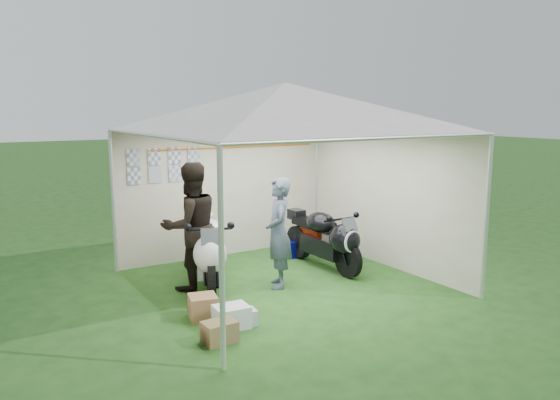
{
  "coord_description": "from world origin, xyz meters",
  "views": [
    {
      "loc": [
        -4.24,
        -6.73,
        2.65
      ],
      "look_at": [
        0.13,
        0.35,
        1.23
      ],
      "focal_mm": 35.0,
      "sensor_mm": 36.0,
      "label": 1
    }
  ],
  "objects_px": {
    "motorcycle_black": "(326,237)",
    "person_dark_jacket": "(191,226)",
    "paddock_stand": "(296,248)",
    "crate_3": "(220,332)",
    "equipment_box": "(330,240)",
    "person_blue_jacket": "(279,233)",
    "crate_1": "(203,307)",
    "crate_0": "(231,317)",
    "canopy_tent": "(284,113)",
    "motorcycle_white": "(209,250)",
    "crate_2": "(245,317)"
  },
  "relations": [
    {
      "from": "crate_3",
      "to": "canopy_tent",
      "type": "bearing_deg",
      "value": 38.94
    },
    {
      "from": "canopy_tent",
      "to": "person_dark_jacket",
      "type": "relative_size",
      "value": 3.01
    },
    {
      "from": "person_blue_jacket",
      "to": "crate_0",
      "type": "xyz_separation_m",
      "value": [
        -1.3,
        -1.02,
        -0.68
      ]
    },
    {
      "from": "person_blue_jacket",
      "to": "crate_0",
      "type": "relative_size",
      "value": 4.0
    },
    {
      "from": "person_dark_jacket",
      "to": "crate_1",
      "type": "xyz_separation_m",
      "value": [
        -0.34,
        -1.17,
        -0.79
      ]
    },
    {
      "from": "person_blue_jacket",
      "to": "motorcycle_white",
      "type": "bearing_deg",
      "value": -93.2
    },
    {
      "from": "motorcycle_white",
      "to": "person_dark_jacket",
      "type": "relative_size",
      "value": 1.07
    },
    {
      "from": "paddock_stand",
      "to": "equipment_box",
      "type": "height_order",
      "value": "equipment_box"
    },
    {
      "from": "motorcycle_white",
      "to": "motorcycle_black",
      "type": "bearing_deg",
      "value": 17.74
    },
    {
      "from": "crate_1",
      "to": "paddock_stand",
      "type": "bearing_deg",
      "value": 35.05
    },
    {
      "from": "person_dark_jacket",
      "to": "crate_0",
      "type": "distance_m",
      "value": 1.81
    },
    {
      "from": "person_blue_jacket",
      "to": "crate_2",
      "type": "xyz_separation_m",
      "value": [
        -1.12,
        -1.04,
        -0.72
      ]
    },
    {
      "from": "person_blue_jacket",
      "to": "crate_3",
      "type": "relative_size",
      "value": 4.4
    },
    {
      "from": "motorcycle_black",
      "to": "person_blue_jacket",
      "type": "height_order",
      "value": "person_blue_jacket"
    },
    {
      "from": "person_dark_jacket",
      "to": "person_blue_jacket",
      "type": "xyz_separation_m",
      "value": [
        1.14,
        -0.59,
        -0.12
      ]
    },
    {
      "from": "motorcycle_black",
      "to": "equipment_box",
      "type": "height_order",
      "value": "motorcycle_black"
    },
    {
      "from": "crate_2",
      "to": "motorcycle_white",
      "type": "bearing_deg",
      "value": 81.86
    },
    {
      "from": "crate_0",
      "to": "motorcycle_black",
      "type": "bearing_deg",
      "value": 29.57
    },
    {
      "from": "person_blue_jacket",
      "to": "crate_1",
      "type": "distance_m",
      "value": 1.73
    },
    {
      "from": "motorcycle_black",
      "to": "crate_2",
      "type": "xyz_separation_m",
      "value": [
        -2.26,
        -1.4,
        -0.44
      ]
    },
    {
      "from": "canopy_tent",
      "to": "motorcycle_black",
      "type": "bearing_deg",
      "value": 15.98
    },
    {
      "from": "canopy_tent",
      "to": "person_dark_jacket",
      "type": "height_order",
      "value": "canopy_tent"
    },
    {
      "from": "paddock_stand",
      "to": "crate_3",
      "type": "distance_m",
      "value": 3.76
    },
    {
      "from": "crate_1",
      "to": "crate_3",
      "type": "height_order",
      "value": "crate_1"
    },
    {
      "from": "paddock_stand",
      "to": "crate_2",
      "type": "bearing_deg",
      "value": -134.49
    },
    {
      "from": "canopy_tent",
      "to": "paddock_stand",
      "type": "distance_m",
      "value": 2.87
    },
    {
      "from": "canopy_tent",
      "to": "person_blue_jacket",
      "type": "xyz_separation_m",
      "value": [
        -0.14,
        -0.07,
        -1.75
      ]
    },
    {
      "from": "crate_2",
      "to": "crate_1",
      "type": "bearing_deg",
      "value": 127.94
    },
    {
      "from": "equipment_box",
      "to": "crate_3",
      "type": "height_order",
      "value": "equipment_box"
    },
    {
      "from": "canopy_tent",
      "to": "person_blue_jacket",
      "type": "distance_m",
      "value": 1.76
    },
    {
      "from": "canopy_tent",
      "to": "crate_1",
      "type": "bearing_deg",
      "value": -157.93
    },
    {
      "from": "person_blue_jacket",
      "to": "crate_0",
      "type": "height_order",
      "value": "person_blue_jacket"
    },
    {
      "from": "person_blue_jacket",
      "to": "crate_1",
      "type": "bearing_deg",
      "value": -42.58
    },
    {
      "from": "motorcycle_black",
      "to": "person_dark_jacket",
      "type": "xyz_separation_m",
      "value": [
        -2.28,
        0.23,
        0.4
      ]
    },
    {
      "from": "person_dark_jacket",
      "to": "motorcycle_white",
      "type": "bearing_deg",
      "value": 156.57
    },
    {
      "from": "motorcycle_black",
      "to": "crate_2",
      "type": "relative_size",
      "value": 7.29
    },
    {
      "from": "person_dark_jacket",
      "to": "crate_1",
      "type": "bearing_deg",
      "value": 69.82
    },
    {
      "from": "crate_0",
      "to": "person_blue_jacket",
      "type": "bearing_deg",
      "value": 38.21
    },
    {
      "from": "canopy_tent",
      "to": "crate_1",
      "type": "height_order",
      "value": "canopy_tent"
    },
    {
      "from": "equipment_box",
      "to": "crate_1",
      "type": "relative_size",
      "value": 1.3
    },
    {
      "from": "equipment_box",
      "to": "crate_1",
      "type": "xyz_separation_m",
      "value": [
        -3.32,
        -1.77,
        -0.07
      ]
    },
    {
      "from": "equipment_box",
      "to": "crate_0",
      "type": "bearing_deg",
      "value": -144.89
    },
    {
      "from": "person_blue_jacket",
      "to": "equipment_box",
      "type": "distance_m",
      "value": 2.27
    },
    {
      "from": "motorcycle_black",
      "to": "person_blue_jacket",
      "type": "relative_size",
      "value": 1.18
    },
    {
      "from": "crate_0",
      "to": "crate_2",
      "type": "height_order",
      "value": "crate_0"
    },
    {
      "from": "equipment_box",
      "to": "crate_0",
      "type": "distance_m",
      "value": 3.84
    },
    {
      "from": "person_dark_jacket",
      "to": "crate_3",
      "type": "distance_m",
      "value": 2.14
    },
    {
      "from": "motorcycle_white",
      "to": "equipment_box",
      "type": "distance_m",
      "value": 2.85
    },
    {
      "from": "crate_2",
      "to": "equipment_box",
      "type": "bearing_deg",
      "value": 36.93
    },
    {
      "from": "crate_1",
      "to": "motorcycle_white",
      "type": "bearing_deg",
      "value": 61.91
    }
  ]
}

